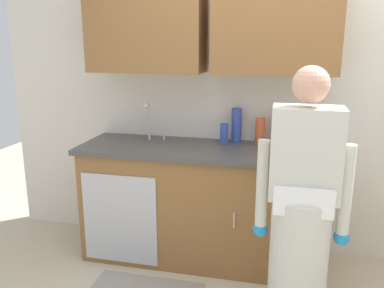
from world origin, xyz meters
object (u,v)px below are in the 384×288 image
sponge (278,152)px  knife_on_counter (303,148)px  bottle_water_short (236,125)px  bottle_water_tall (224,134)px  sink (148,145)px  cup_by_sink (308,150)px  person_at_sink (300,228)px  bottle_soap (260,131)px  bottle_dish_liquid (275,128)px

sponge → knife_on_counter: bearing=49.0°
bottle_water_short → bottle_water_tall: (-0.09, -0.09, -0.06)m
sink → cup_by_sink: size_ratio=5.37×
person_at_sink → bottle_soap: (-0.31, 0.95, 0.35)m
bottle_dish_liquid → cup_by_sink: bottle_dish_liquid is taller
bottle_water_tall → knife_on_counter: size_ratio=0.68×
bottle_water_short → bottle_dish_liquid: 0.31m
knife_on_counter → sink: bearing=74.3°
person_at_sink → bottle_water_short: (-0.50, 0.98, 0.39)m
bottle_water_tall → bottle_dish_liquid: bottle_dish_liquid is taller
person_at_sink → cup_by_sink: bearing=85.7°
bottle_water_tall → knife_on_counter: 0.62m
sink → sponge: sink is taller
sink → bottle_water_short: (0.68, 0.23, 0.15)m
person_at_sink → bottle_water_short: bearing=117.3°
sponge → bottle_water_tall: bearing=154.5°
sink → bottle_dish_liquid: size_ratio=1.89×
person_at_sink → bottle_soap: person_at_sink is taller
bottle_water_tall → bottle_dish_liquid: size_ratio=0.62×
bottle_dish_liquid → cup_by_sink: (0.24, -0.29, -0.09)m
sink → bottle_soap: bearing=13.0°
person_at_sink → sponge: 0.75m
bottle_water_short → bottle_water_tall: bearing=-135.5°
sink → knife_on_counter: (1.21, 0.14, 0.02)m
bottle_water_short → knife_on_counter: 0.55m
bottle_soap → sponge: bearing=-59.6°
bottle_water_tall → bottle_dish_liquid: 0.41m
bottle_dish_liquid → sponge: (0.04, -0.27, -0.12)m
sink → bottle_soap: (0.87, 0.20, 0.12)m
bottle_water_short → knife_on_counter: (0.53, -0.08, -0.14)m
sponge → sink: bearing=176.3°
bottle_soap → cup_by_sink: bearing=-37.9°
cup_by_sink → bottle_soap: bearing=142.1°
sink → bottle_dish_liquid: (0.99, 0.20, 0.15)m
bottle_dish_liquid → knife_on_counter: (0.22, -0.06, -0.13)m
cup_by_sink → person_at_sink: bearing=-94.3°
person_at_sink → bottle_soap: size_ratio=7.68×
sink → bottle_water_tall: 0.62m
bottle_water_short → sponge: bottle_water_short is taller
bottle_dish_liquid → cup_by_sink: 0.39m
cup_by_sink → sink: bearing=176.2°
sink → person_at_sink: person_at_sink is taller
bottle_water_short → bottle_water_tall: bottle_water_short is taller
person_at_sink → sponge: person_at_sink is taller
sponge → bottle_dish_liquid: bearing=97.9°
person_at_sink → bottle_water_tall: size_ratio=9.90×
bottle_water_short → cup_by_sink: 0.64m
sink → person_at_sink: bearing=-32.4°
bottle_soap → sink: bearing=-167.0°
person_at_sink → bottle_dish_liquid: person_at_sink is taller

